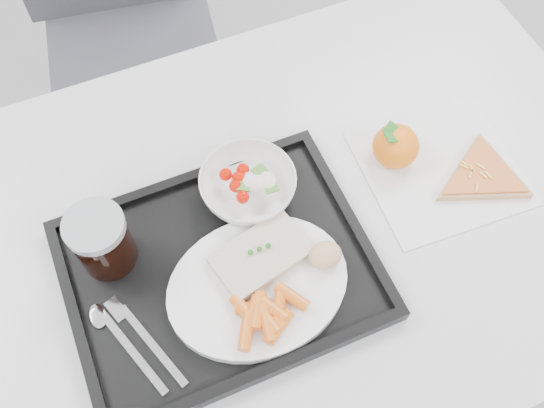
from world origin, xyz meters
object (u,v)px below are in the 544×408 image
Objects in this scene: table at (279,238)px; tray at (220,271)px; cola_glass at (102,240)px; chair at (120,13)px; dinner_plate at (258,286)px; pizza_slice at (483,175)px; tangerine at (396,146)px; salad_bowl at (248,186)px.

tray is at bearing -157.43° from table.
chair is at bearing 76.63° from cola_glass.
pizza_slice is (0.42, 0.04, -0.01)m from dinner_plate.
chair reaches higher than cola_glass.
tangerine reaches higher than table.
table is 5.88× the size of pizza_slice.
salad_bowl reaches higher than table.
chair is at bearing 112.40° from tangerine.
tray is 4.17× the size of cola_glass.
pizza_slice is (0.60, -0.10, -0.06)m from cola_glass.
dinner_plate is (0.04, -0.05, 0.02)m from tray.
salad_bowl is at bearing 49.80° from tray.
pizza_slice is at bearing -10.25° from table.
tray is 2.20× the size of pizza_slice.
dinner_plate is at bearing -156.15° from tangerine.
chair is 8.61× the size of cola_glass.
table is 0.35m from pizza_slice.
salad_bowl is (0.06, -0.73, 0.25)m from chair.
tray is 0.35m from tangerine.
dinner_plate reaches higher than table.
cola_glass is at bearing 170.92° from pizza_slice.
tray is at bearing -166.39° from tangerine.
tray is (-0.12, -0.05, 0.08)m from table.
cola_glass is at bearing -103.37° from chair.
chair is 3.44× the size of dinner_plate.
tray is at bearing -30.38° from cola_glass.
tangerine reaches higher than dinner_plate.
salad_bowl is (0.05, 0.16, 0.01)m from dinner_plate.
table is 1.29× the size of chair.
tray is 0.14m from salad_bowl.
dinner_plate is (0.01, -0.88, 0.24)m from chair.
salad_bowl reaches higher than tray.
salad_bowl is 1.81× the size of tangerine.
table is 0.15m from tray.
tangerine is at bearing -67.60° from chair.
table is 7.89× the size of salad_bowl.
chair is 0.86m from tray.
pizza_slice is (0.37, -0.12, -0.03)m from salad_bowl.
table is 4.44× the size of dinner_plate.
chair is at bearing 94.45° from salad_bowl.
chair is 0.85m from tangerine.
cola_glass reaches higher than tray.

